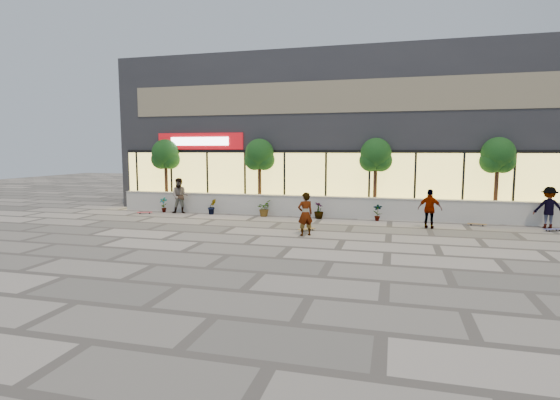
% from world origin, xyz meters
% --- Properties ---
extents(ground, '(80.00, 80.00, 0.00)m').
position_xyz_m(ground, '(0.00, 0.00, 0.00)').
color(ground, '#AA9F94').
rests_on(ground, ground).
extents(planter_wall, '(22.00, 0.42, 1.04)m').
position_xyz_m(planter_wall, '(0.00, 7.00, 0.52)').
color(planter_wall, beige).
rests_on(planter_wall, ground).
extents(retail_building, '(24.00, 9.17, 8.50)m').
position_xyz_m(retail_building, '(-0.00, 12.49, 4.25)').
color(retail_building, '#27282D').
rests_on(retail_building, ground).
extents(shrub_a, '(0.43, 0.29, 0.81)m').
position_xyz_m(shrub_a, '(-8.50, 6.45, 0.41)').
color(shrub_a, '#133D16').
rests_on(shrub_a, ground).
extents(shrub_b, '(0.57, 0.57, 0.81)m').
position_xyz_m(shrub_b, '(-5.70, 6.45, 0.41)').
color(shrub_b, '#133D16').
rests_on(shrub_b, ground).
extents(shrub_c, '(0.68, 0.77, 0.81)m').
position_xyz_m(shrub_c, '(-2.90, 6.45, 0.41)').
color(shrub_c, '#133D16').
rests_on(shrub_c, ground).
extents(shrub_d, '(0.64, 0.64, 0.81)m').
position_xyz_m(shrub_d, '(-0.10, 6.45, 0.41)').
color(shrub_d, '#133D16').
rests_on(shrub_d, ground).
extents(shrub_e, '(0.46, 0.35, 0.81)m').
position_xyz_m(shrub_e, '(2.70, 6.45, 0.41)').
color(shrub_e, '#133D16').
rests_on(shrub_e, ground).
extents(tree_west, '(1.60, 1.50, 3.92)m').
position_xyz_m(tree_west, '(-9.00, 7.70, 2.99)').
color(tree_west, '#412517').
rests_on(tree_west, ground).
extents(tree_midwest, '(1.60, 1.50, 3.92)m').
position_xyz_m(tree_midwest, '(-3.50, 7.70, 2.99)').
color(tree_midwest, '#412517').
rests_on(tree_midwest, ground).
extents(tree_mideast, '(1.60, 1.50, 3.92)m').
position_xyz_m(tree_mideast, '(2.50, 7.70, 2.99)').
color(tree_mideast, '#412517').
rests_on(tree_mideast, ground).
extents(tree_east, '(1.60, 1.50, 3.92)m').
position_xyz_m(tree_east, '(8.00, 7.70, 2.99)').
color(tree_east, '#412517').
rests_on(tree_east, ground).
extents(skater_center, '(0.74, 0.68, 1.70)m').
position_xyz_m(skater_center, '(0.10, 2.12, 0.85)').
color(skater_center, white).
rests_on(skater_center, ground).
extents(skater_left, '(1.07, 0.94, 1.86)m').
position_xyz_m(skater_left, '(-7.44, 6.30, 0.93)').
color(skater_left, tan).
rests_on(skater_left, ground).
extents(skater_right_near, '(1.05, 0.62, 1.68)m').
position_xyz_m(skater_right_near, '(4.91, 4.95, 0.84)').
color(skater_right_near, silver).
rests_on(skater_right_near, ground).
extents(skater_right_far, '(1.20, 0.75, 1.78)m').
position_xyz_m(skater_right_far, '(9.80, 6.30, 0.89)').
color(skater_right_far, '#963B1B').
rests_on(skater_right_far, ground).
extents(skateboard_center, '(0.67, 0.70, 0.09)m').
position_xyz_m(skateboard_center, '(-0.02, 3.09, 0.08)').
color(skateboard_center, olive).
rests_on(skateboard_center, ground).
extents(skateboard_left, '(0.79, 0.49, 0.09)m').
position_xyz_m(skateboard_left, '(-9.18, 5.69, 0.08)').
color(skateboard_left, red).
rests_on(skateboard_left, ground).
extents(skateboard_right_near, '(0.80, 0.31, 0.09)m').
position_xyz_m(skateboard_right_near, '(7.00, 6.20, 0.08)').
color(skateboard_right_near, olive).
rests_on(skateboard_right_near, ground).
extents(skateboard_right_far, '(0.81, 0.55, 0.10)m').
position_xyz_m(skateboard_right_far, '(9.80, 5.61, 0.08)').
color(skateboard_right_far, '#45467F').
rests_on(skateboard_right_far, ground).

